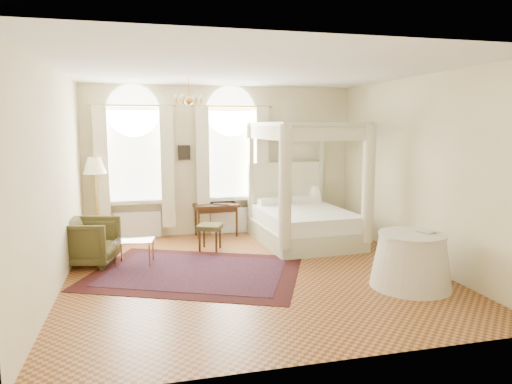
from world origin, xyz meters
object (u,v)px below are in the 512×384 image
writing_desk (216,209)px  stool (210,229)px  nightstand (316,217)px  canopy_bed (305,216)px  floor_lamp (95,170)px  coffee_table (135,242)px  side_table (411,260)px  armchair (89,242)px

writing_desk → stool: 1.16m
writing_desk → stool: (-0.30, -1.11, -0.19)m
nightstand → writing_desk: (-2.37, 0.00, 0.30)m
canopy_bed → floor_lamp: canopy_bed is taller
coffee_table → side_table: bearing=-27.8°
nightstand → stool: size_ratio=1.08×
canopy_bed → coffee_table: (-3.43, -0.71, -0.17)m
armchair → coffee_table: size_ratio=1.25×
armchair → side_table: bearing=-101.2°
armchair → coffee_table: (0.78, -0.18, -0.01)m
nightstand → armchair: bearing=-162.3°
canopy_bed → side_table: bearing=-76.8°
writing_desk → stool: writing_desk is taller
canopy_bed → stool: (-2.01, -0.10, -0.14)m
canopy_bed → nightstand: 1.24m
canopy_bed → nightstand: canopy_bed is taller
coffee_table → side_table: (4.10, -2.16, 0.00)m
nightstand → coffee_table: nightstand is taller
canopy_bed → writing_desk: 1.99m
writing_desk → armchair: 2.95m
canopy_bed → coffee_table: 3.51m
stool → armchair: bearing=-168.7°
nightstand → stool: bearing=-157.4°
writing_desk → coffee_table: size_ratio=1.36×
side_table → stool: bearing=134.0°
armchair → side_table: (4.88, -2.34, -0.01)m
stool → armchair: (-2.20, -0.44, -0.01)m
floor_lamp → side_table: 6.34m
nightstand → stool: nightstand is taller
canopy_bed → writing_desk: (-1.71, 1.01, 0.05)m
stool → coffee_table: bearing=-156.5°
floor_lamp → canopy_bed: bearing=-13.5°
canopy_bed → floor_lamp: bearing=166.5°
writing_desk → armchair: (-2.50, -1.55, -0.20)m
writing_desk → coffee_table: writing_desk is taller
armchair → side_table: 5.41m
armchair → floor_lamp: size_ratio=0.50×
coffee_table → canopy_bed: bearing=11.8°
writing_desk → side_table: size_ratio=0.81×
canopy_bed → armchair: 4.24m
canopy_bed → writing_desk: bearing=149.4°
stool → side_table: 3.86m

